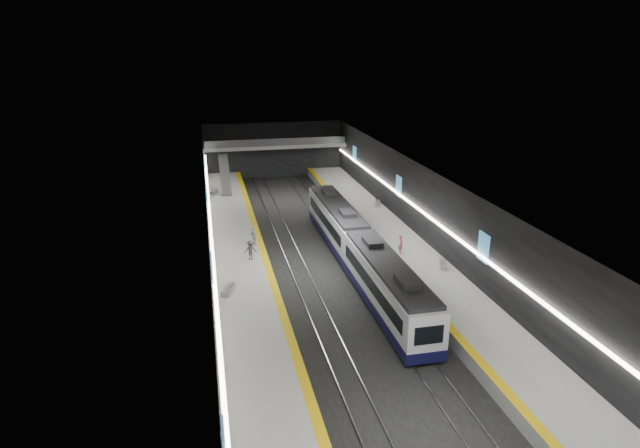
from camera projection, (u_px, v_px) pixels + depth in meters
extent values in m
plane|color=black|center=(329.00, 272.00, 46.52)|extent=(70.00, 70.00, 0.00)
cube|color=beige|center=(329.00, 182.00, 43.92)|extent=(20.00, 70.00, 0.04)
cube|color=black|center=(209.00, 237.00, 43.19)|extent=(0.04, 70.00, 8.00)
cube|color=black|center=(439.00, 220.00, 47.25)|extent=(0.04, 70.00, 8.00)
cube|color=black|center=(274.00, 150.00, 77.55)|extent=(20.00, 0.04, 8.00)
cube|color=slate|center=(242.00, 274.00, 44.84)|extent=(5.00, 70.00, 1.00)
cube|color=#A4A49F|center=(242.00, 268.00, 44.67)|extent=(5.00, 70.00, 0.02)
cube|color=#DDB30B|center=(268.00, 266.00, 45.11)|extent=(0.60, 70.00, 0.02)
cube|color=slate|center=(410.00, 259.00, 47.88)|extent=(5.00, 70.00, 1.00)
cube|color=#A4A49F|center=(410.00, 254.00, 47.71)|extent=(5.00, 70.00, 0.02)
cube|color=#DDB30B|center=(387.00, 256.00, 47.26)|extent=(0.60, 70.00, 0.02)
cube|color=gray|center=(292.00, 274.00, 45.85)|extent=(0.08, 70.00, 0.12)
cube|color=gray|center=(309.00, 273.00, 46.14)|extent=(0.08, 70.00, 0.12)
cube|color=gray|center=(348.00, 269.00, 46.86)|extent=(0.08, 70.00, 0.12)
cube|color=gray|center=(364.00, 268.00, 47.15)|extent=(0.08, 70.00, 0.12)
cube|color=black|center=(386.00, 302.00, 39.41)|extent=(2.65, 15.00, 0.80)
cube|color=silver|center=(387.00, 282.00, 38.87)|extent=(2.65, 15.00, 2.50)
cube|color=black|center=(388.00, 264.00, 38.41)|extent=(2.44, 14.25, 0.30)
cube|color=black|center=(387.00, 281.00, 38.85)|extent=(2.69, 13.20, 1.00)
cube|color=black|center=(429.00, 335.00, 31.94)|extent=(1.85, 0.05, 1.20)
cube|color=black|center=(337.00, 234.00, 53.26)|extent=(2.65, 15.00, 0.80)
cube|color=silver|center=(337.00, 219.00, 52.72)|extent=(2.65, 15.00, 2.50)
cube|color=black|center=(337.00, 205.00, 52.27)|extent=(2.44, 14.25, 0.30)
cube|color=black|center=(337.00, 218.00, 52.71)|extent=(2.69, 13.20, 1.00)
cube|color=black|center=(358.00, 246.00, 45.79)|extent=(1.85, 0.05, 1.20)
cube|color=#459BD0|center=(212.00, 271.00, 35.65)|extent=(0.10, 1.50, 2.20)
cube|color=#459BD0|center=(207.00, 198.00, 52.28)|extent=(0.10, 1.50, 2.20)
cube|color=#459BD0|center=(204.00, 161.00, 67.98)|extent=(0.10, 1.50, 2.20)
cube|color=#459BD0|center=(483.00, 247.00, 39.68)|extent=(0.10, 1.50, 2.20)
cube|color=#459BD0|center=(399.00, 186.00, 56.31)|extent=(0.10, 1.50, 2.20)
cube|color=#459BD0|center=(354.00, 155.00, 72.01)|extent=(0.10, 1.50, 2.20)
cube|color=white|center=(211.00, 239.00, 43.30)|extent=(0.25, 68.60, 0.12)
cube|color=white|center=(437.00, 222.00, 47.27)|extent=(0.25, 68.60, 0.12)
cube|color=gray|center=(275.00, 146.00, 75.38)|extent=(20.00, 3.00, 0.50)
cube|color=#47474C|center=(277.00, 142.00, 73.79)|extent=(19.60, 0.08, 1.00)
cube|color=#99999E|center=(225.00, 174.00, 68.07)|extent=(1.20, 7.50, 3.92)
cube|color=#99999E|center=(228.00, 290.00, 40.31)|extent=(1.13, 1.93, 0.45)
cube|color=#99999E|center=(213.00, 192.00, 66.48)|extent=(1.18, 2.03, 0.48)
cube|color=#99999E|center=(443.00, 265.00, 44.89)|extent=(1.02, 1.67, 0.40)
cube|color=#99999E|center=(378.00, 203.00, 61.73)|extent=(1.14, 1.90, 0.45)
imported|color=#C4495C|center=(401.00, 244.00, 47.57)|extent=(0.55, 0.71, 1.72)
imported|color=beige|center=(254.00, 237.00, 49.28)|extent=(0.79, 1.18, 1.86)
imported|color=#3F3F47|center=(250.00, 250.00, 46.20)|extent=(1.20, 0.76, 1.76)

